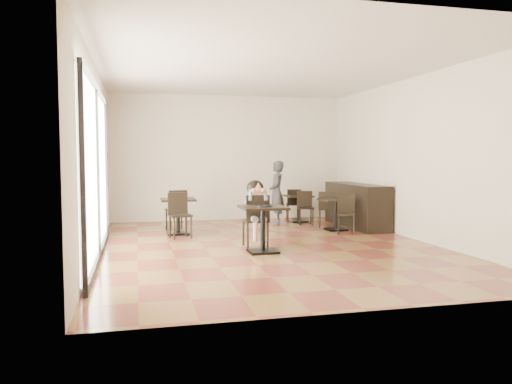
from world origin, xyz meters
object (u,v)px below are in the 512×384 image
object	(u,v)px
cafe_table_back	(298,209)
chair_left_b	(180,216)
child_chair	(255,221)
cafe_table_left	(178,216)
chair_mid_a	(327,209)
adult_patron	(277,193)
child_table	(263,229)
chair_left_a	(176,210)
chair_mid_b	(346,214)
chair_back_a	(293,204)
chair_back_b	(306,208)
cafe_table_mid	(336,215)
child	(255,214)

from	to	relation	value
cafe_table_back	chair_left_b	size ratio (longest dim) A/B	0.74
child_chair	cafe_table_left	distance (m)	2.22
chair_mid_a	adult_patron	bearing A→B (deg)	-12.31
child_chair	adult_patron	size ratio (longest dim) A/B	0.62
child_table	chair_left_a	distance (m)	3.19
chair_mid_b	chair_back_a	distance (m)	2.54
chair_left_b	child_chair	bearing A→B (deg)	-56.84
chair_mid_b	chair_back_b	size ratio (longest dim) A/B	1.04
child_table	cafe_table_back	distance (m)	4.13
chair_mid_a	chair_mid_b	bearing A→B (deg)	112.71
chair_left_a	child_chair	bearing A→B (deg)	106.68
cafe_table_mid	chair_mid_a	size ratio (longest dim) A/B	0.83
adult_patron	chair_left_b	world-z (taller)	adult_patron
child_table	chair_back_b	world-z (taller)	chair_back_b
child_table	child	size ratio (longest dim) A/B	0.66
chair_mid_b	chair_left_a	bearing A→B (deg)	-178.74
cafe_table_left	chair_back_b	xyz separation A→B (m)	(3.10, 0.75, 0.03)
chair_mid_b	chair_mid_a	bearing A→B (deg)	112.71
cafe_table_left	cafe_table_back	xyz separation A→B (m)	(3.10, 1.30, -0.04)
cafe_table_mid	cafe_table_left	xyz separation A→B (m)	(-3.46, 0.26, 0.03)
child	cafe_table_left	xyz separation A→B (m)	(-1.24, 1.84, -0.22)
chair_mid_b	chair_back_a	bearing A→B (deg)	120.85
cafe_table_back	chair_mid_b	size ratio (longest dim) A/B	0.80
chair_mid_b	chair_left_a	world-z (taller)	chair_left_a
child_table	chair_left_b	distance (m)	2.22
adult_patron	cafe_table_back	bearing A→B (deg)	125.50
chair_left_a	chair_left_b	world-z (taller)	same
chair_back_a	chair_back_b	size ratio (longest dim) A/B	1.00
cafe_table_mid	chair_back_a	bearing A→B (deg)	100.38
adult_patron	chair_mid_b	bearing A→B (deg)	39.91
chair_left_b	chair_back_a	size ratio (longest dim) A/B	1.12
chair_back_a	chair_left_a	bearing A→B (deg)	31.17
child_table	cafe_table_back	bearing A→B (deg)	63.24
child_chair	chair_left_b	distance (m)	1.79
adult_patron	child	bearing A→B (deg)	-12.35
cafe_table_mid	chair_mid_a	distance (m)	0.55
adult_patron	chair_mid_a	bearing A→B (deg)	65.71
cafe_table_mid	chair_mid_b	world-z (taller)	chair_mid_b
cafe_table_mid	chair_left_a	bearing A→B (deg)	166.85
child_chair	chair_left_a	distance (m)	2.69
child_chair	chair_left_b	size ratio (longest dim) A/B	1.05
cafe_table_left	chair_mid_b	world-z (taller)	chair_mid_b
adult_patron	chair_back_a	xyz separation A→B (m)	(0.65, 0.70, -0.36)
cafe_table_mid	chair_mid_b	xyz separation A→B (m)	(0.00, -0.55, 0.07)
chair_mid_a	chair_mid_b	size ratio (longest dim) A/B	1.00
cafe_table_back	chair_left_a	bearing A→B (deg)	-166.39
cafe_table_mid	chair_mid_a	world-z (taller)	chair_mid_a
child	chair_left_b	world-z (taller)	child
child	cafe_table_mid	distance (m)	2.73
chair_mid_a	chair_left_a	size ratio (longest dim) A/B	0.92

